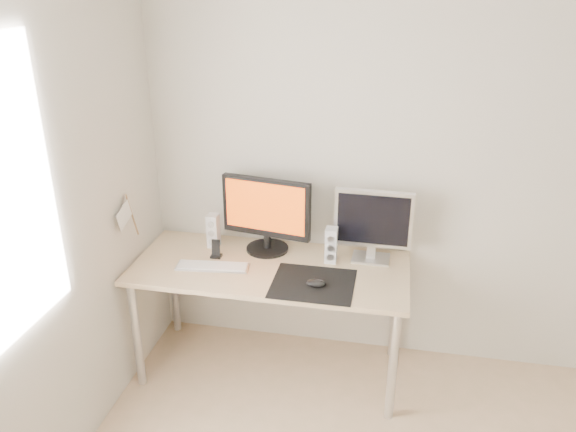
{
  "coord_description": "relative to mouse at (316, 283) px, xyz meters",
  "views": [
    {
      "loc": [
        -0.26,
        -1.43,
        2.28
      ],
      "look_at": [
        -0.84,
        1.48,
        1.01
      ],
      "focal_mm": 35.0,
      "sensor_mm": 36.0,
      "label": 1
    }
  ],
  "objects": [
    {
      "name": "speaker_left",
      "position": [
        -0.7,
        0.37,
        0.08
      ],
      "size": [
        0.07,
        0.08,
        0.21
      ],
      "color": "white",
      "rests_on": "desk"
    },
    {
      "name": "speaker_right",
      "position": [
        0.04,
        0.31,
        0.08
      ],
      "size": [
        0.07,
        0.08,
        0.21
      ],
      "color": "white",
      "rests_on": "desk"
    },
    {
      "name": "wall_back",
      "position": [
        0.63,
        0.56,
        0.5
      ],
      "size": [
        3.5,
        0.0,
        3.5
      ],
      "primitive_type": "plane",
      "rotation": [
        1.57,
        0.0,
        0.0
      ],
      "color": "beige",
      "rests_on": "ground"
    },
    {
      "name": "desk",
      "position": [
        -0.3,
        0.19,
        -0.1
      ],
      "size": [
        1.6,
        0.7,
        0.73
      ],
      "color": "#D1B587",
      "rests_on": "ground"
    },
    {
      "name": "mouse",
      "position": [
        0.0,
        0.0,
        0.0
      ],
      "size": [
        0.11,
        0.06,
        0.04
      ],
      "primitive_type": "ellipsoid",
      "color": "black",
      "rests_on": "mousepad"
    },
    {
      "name": "second_monitor",
      "position": [
        0.27,
        0.38,
        0.22
      ],
      "size": [
        0.45,
        0.17,
        0.43
      ],
      "color": "silver",
      "rests_on": "desk"
    },
    {
      "name": "keyboard",
      "position": [
        -0.62,
        0.1,
        -0.02
      ],
      "size": [
        0.43,
        0.16,
        0.02
      ],
      "color": "#B6B6B9",
      "rests_on": "desk"
    },
    {
      "name": "mousepad",
      "position": [
        -0.02,
        0.03,
        -0.02
      ],
      "size": [
        0.45,
        0.4,
        0.0
      ],
      "primitive_type": "cube",
      "color": "black",
      "rests_on": "desk"
    },
    {
      "name": "phone_dock",
      "position": [
        -0.64,
        0.23,
        0.01
      ],
      "size": [
        0.06,
        0.05,
        0.11
      ],
      "color": "black",
      "rests_on": "desk"
    },
    {
      "name": "pennant",
      "position": [
        -1.09,
        0.04,
        0.3
      ],
      "size": [
        0.01,
        0.23,
        0.29
      ],
      "color": "#A57F54",
      "rests_on": "wall_left"
    },
    {
      "name": "main_monitor",
      "position": [
        -0.36,
        0.38,
        0.23
      ],
      "size": [
        0.55,
        0.3,
        0.47
      ],
      "color": "black",
      "rests_on": "desk"
    }
  ]
}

